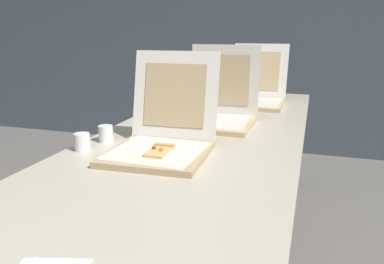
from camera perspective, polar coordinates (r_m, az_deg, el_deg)
The scene contains 8 objects.
wall_back at distance 3.88m, azimuth 11.20°, elevation 16.32°, with size 10.00×0.10×2.60m, color #4C5660.
table at distance 1.69m, azimuth 1.22°, elevation -1.84°, with size 0.86×2.45×0.75m.
pizza_box_front at distance 1.42m, azimuth -4.45°, elevation -1.10°, with size 0.36×0.44×0.36m.
pizza_box_middle at distance 1.86m, azimuth 3.75°, elevation 2.84°, with size 0.35×0.37×0.37m.
pizza_box_back at distance 2.38m, azimuth 9.17°, elevation 5.26°, with size 0.35×0.46×0.35m.
cup_white_near_left at distance 1.51m, azimuth -15.85°, elevation -1.43°, with size 0.06×0.06×0.07m, color white.
cup_white_near_center at distance 1.61m, azimuth -12.57°, elevation -0.24°, with size 0.06×0.06×0.07m, color white.
cup_white_far at distance 2.08m, azimuth -1.93°, elevation 3.58°, with size 0.06×0.06×0.07m, color white.
Camera 1 is at (0.45, -0.88, 1.19)m, focal length 36.26 mm.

